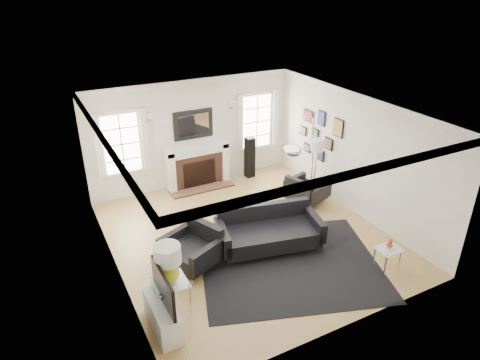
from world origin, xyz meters
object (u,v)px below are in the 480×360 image
coffee_table (209,236)px  arc_floor_lamp (304,162)px  fireplace (198,167)px  armchair_right (305,191)px  sofa (268,231)px  gourd_lamp (168,262)px  armchair_left (194,249)px

coffee_table → arc_floor_lamp: (2.38, 0.18, 1.09)m
fireplace → armchair_right: 2.89m
fireplace → sofa: (0.19, -3.30, -0.17)m
armchair_right → arc_floor_lamp: (-0.50, -0.52, 1.07)m
arc_floor_lamp → sofa: bearing=-152.6°
sofa → gourd_lamp: size_ratio=3.24×
fireplace → arc_floor_lamp: (1.44, -2.65, 0.86)m
gourd_lamp → arc_floor_lamp: (3.64, 1.53, 0.39)m
fireplace → armchair_left: 3.48m
sofa → coffee_table: bearing=157.5°
fireplace → sofa: 3.31m
arc_floor_lamp → coffee_table: bearing=-175.6°
arc_floor_lamp → fireplace: bearing=118.6°
armchair_left → armchair_right: 3.50m
sofa → arc_floor_lamp: (1.25, 0.65, 1.03)m
armchair_left → sofa: bearing=-4.0°
fireplace → arc_floor_lamp: 3.14m
sofa → coffee_table: (-1.13, 0.47, -0.06)m
armchair_left → armchair_right: (3.34, 1.06, -0.04)m
sofa → arc_floor_lamp: size_ratio=0.87×
armchair_left → arc_floor_lamp: (2.83, 0.54, 1.03)m
armchair_left → armchair_right: armchair_left is taller
fireplace → armchair_left: size_ratio=1.34×
sofa → armchair_left: 1.58m
armchair_left → fireplace: bearing=66.5°
armchair_right → arc_floor_lamp: size_ratio=0.42×
armchair_right → coffee_table: armchair_right is taller
sofa → coffee_table: size_ratio=2.92×
armchair_left → arc_floor_lamp: bearing=10.8°
fireplace → arc_floor_lamp: size_ratio=0.66×
fireplace → armchair_left: (-1.39, -3.19, -0.17)m
fireplace → gourd_lamp: size_ratio=2.44×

